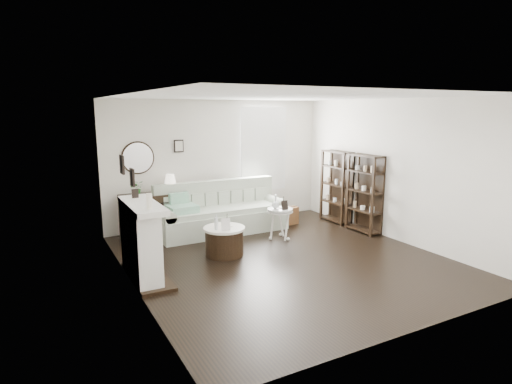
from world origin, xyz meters
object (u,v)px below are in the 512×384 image
sofa (221,215)px  dresser (154,214)px  drum_table (224,241)px  pedestal_table (280,211)px

sofa → dresser: sofa is taller
dresser → sofa: bearing=-16.6°
drum_table → pedestal_table: pedestal_table is taller
dresser → pedestal_table: bearing=-34.6°
pedestal_table → sofa: bearing=127.0°
sofa → dresser: size_ratio=2.10×
sofa → pedestal_table: bearing=-53.0°
sofa → pedestal_table: sofa is taller
dresser → drum_table: dresser is taller
pedestal_table → dresser: bearing=145.4°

